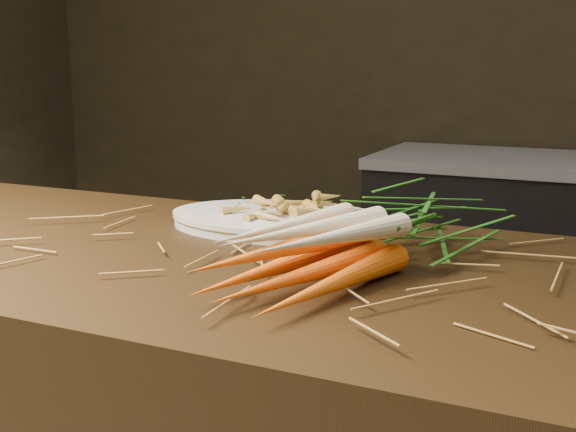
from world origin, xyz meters
The scene contains 5 objects.
straw_bedding centered at (0.00, 0.30, 0.91)m, with size 1.40×0.60×0.02m, color olive, non-canonical shape.
root_veg_bunch centered at (-0.04, 0.35, 0.95)m, with size 0.33×0.59×0.11m.
serving_platter centered at (-0.28, 0.50, 0.91)m, with size 0.39×0.26×0.02m, color white, non-canonical shape.
roasted_veg_heap centered at (-0.28, 0.50, 0.94)m, with size 0.19×0.14×0.04m, color #A97E34, non-canonical shape.
serving_fork centered at (-0.14, 0.50, 0.92)m, with size 0.01×0.15×0.00m, color silver.
Camera 1 is at (0.27, -0.64, 1.19)m, focal length 45.00 mm.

